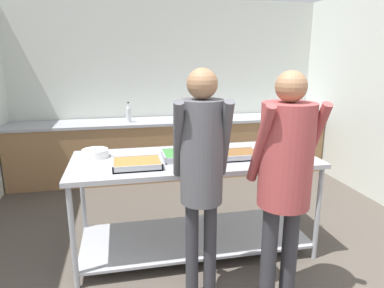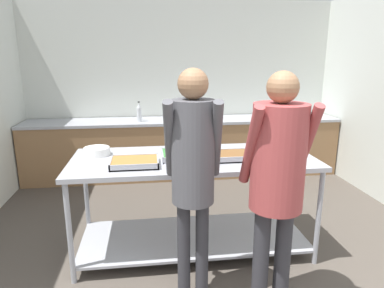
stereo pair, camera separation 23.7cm
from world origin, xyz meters
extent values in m
cube|color=silver|center=(0.00, 4.32, 1.32)|extent=(4.87, 0.06, 2.65)
cube|color=olive|center=(0.00, 3.95, 0.42)|extent=(4.71, 0.62, 0.84)
cube|color=#9EA0A8|center=(0.00, 3.95, 0.86)|extent=(4.71, 0.65, 0.04)
cube|color=black|center=(0.21, 3.95, 0.87)|extent=(0.47, 0.41, 0.02)
cube|color=#9EA0A8|center=(-0.14, 1.82, 0.90)|extent=(2.19, 0.90, 0.04)
cube|color=#9EA0A8|center=(-0.14, 1.82, 0.12)|extent=(2.11, 0.82, 0.02)
cylinder|color=#9EA0A8|center=(-1.19, 1.42, 0.44)|extent=(0.04, 0.04, 0.88)
cylinder|color=#9EA0A8|center=(0.91, 1.42, 0.44)|extent=(0.04, 0.04, 0.88)
cylinder|color=#9EA0A8|center=(-1.19, 2.22, 0.44)|extent=(0.04, 0.04, 0.88)
cylinder|color=#9EA0A8|center=(0.91, 2.22, 0.44)|extent=(0.04, 0.04, 0.88)
cylinder|color=white|center=(-1.02, 2.02, 0.92)|extent=(0.25, 0.25, 0.01)
cylinder|color=white|center=(-1.02, 2.02, 0.94)|extent=(0.25, 0.25, 0.01)
cylinder|color=white|center=(-1.02, 2.02, 0.95)|extent=(0.24, 0.24, 0.01)
cylinder|color=white|center=(-1.02, 2.02, 0.96)|extent=(0.24, 0.24, 0.01)
cylinder|color=white|center=(-1.02, 2.02, 0.97)|extent=(0.24, 0.24, 0.01)
cylinder|color=white|center=(-1.02, 2.02, 0.98)|extent=(0.24, 0.24, 0.01)
cube|color=#9EA0A8|center=(-0.66, 1.65, 0.92)|extent=(0.40, 0.30, 0.01)
cube|color=#9E6B33|center=(-0.66, 1.65, 0.95)|extent=(0.38, 0.28, 0.04)
cube|color=#9EA0A8|center=(-0.66, 1.51, 0.95)|extent=(0.40, 0.01, 0.05)
cube|color=#9EA0A8|center=(-0.66, 1.80, 0.95)|extent=(0.40, 0.01, 0.05)
cube|color=#9EA0A8|center=(-0.86, 1.65, 0.95)|extent=(0.01, 0.30, 0.05)
cube|color=#9EA0A8|center=(-0.47, 1.65, 0.95)|extent=(0.01, 0.30, 0.05)
cube|color=#9EA0A8|center=(-0.21, 1.82, 0.92)|extent=(0.43, 0.33, 0.01)
cube|color=#387A38|center=(-0.21, 1.82, 0.95)|extent=(0.41, 0.31, 0.04)
cube|color=#9EA0A8|center=(-0.21, 1.66, 0.95)|extent=(0.43, 0.01, 0.05)
cube|color=#9EA0A8|center=(-0.21, 1.98, 0.95)|extent=(0.43, 0.01, 0.05)
cube|color=#9EA0A8|center=(-0.42, 1.82, 0.95)|extent=(0.01, 0.33, 0.05)
cube|color=#9EA0A8|center=(0.00, 1.82, 0.95)|extent=(0.01, 0.33, 0.05)
cube|color=#9EA0A8|center=(0.24, 1.74, 0.92)|extent=(0.39, 0.29, 0.01)
cube|color=brown|center=(0.24, 1.74, 0.95)|extent=(0.37, 0.26, 0.04)
cube|color=#9EA0A8|center=(0.24, 1.60, 0.95)|extent=(0.39, 0.01, 0.05)
cube|color=#9EA0A8|center=(0.24, 1.88, 0.95)|extent=(0.39, 0.01, 0.05)
cube|color=#9EA0A8|center=(0.05, 1.74, 0.95)|extent=(0.01, 0.29, 0.05)
cube|color=#9EA0A8|center=(0.43, 1.74, 0.95)|extent=(0.01, 0.29, 0.05)
cylinder|color=#9EA0A8|center=(0.67, 1.85, 0.96)|extent=(0.26, 0.26, 0.09)
cylinder|color=brown|center=(0.67, 1.85, 1.01)|extent=(0.23, 0.23, 0.01)
cylinder|color=black|center=(0.87, 1.85, 1.00)|extent=(0.14, 0.02, 0.02)
cylinder|color=#2D2D33|center=(-0.30, 1.15, 0.40)|extent=(0.10, 0.10, 0.79)
cylinder|color=#2D2D33|center=(-0.17, 1.13, 0.40)|extent=(0.10, 0.10, 0.79)
cylinder|color=#4C4C51|center=(-0.40, 1.16, 1.25)|extent=(0.11, 0.33, 0.59)
cylinder|color=#4C4C51|center=(-0.07, 1.12, 1.25)|extent=(0.11, 0.33, 0.59)
cylinder|color=#4C4C51|center=(-0.23, 1.14, 1.16)|extent=(0.30, 0.30, 0.73)
sphere|color=#8C6647|center=(-0.23, 1.14, 1.63)|extent=(0.21, 0.21, 0.21)
cylinder|color=#2D2D33|center=(0.24, 0.97, 0.39)|extent=(0.12, 0.12, 0.79)
cylinder|color=#2D2D33|center=(0.40, 0.98, 0.39)|extent=(0.12, 0.12, 0.79)
cylinder|color=#993D3D|center=(0.13, 0.97, 1.24)|extent=(0.07, 0.33, 0.59)
cylinder|color=#993D3D|center=(0.51, 0.98, 1.24)|extent=(0.07, 0.33, 0.59)
cylinder|color=#993D3D|center=(0.32, 0.97, 1.15)|extent=(0.37, 0.37, 0.73)
sphere|color=#8C6647|center=(0.32, 0.97, 1.62)|extent=(0.21, 0.21, 0.21)
cylinder|color=silver|center=(-0.66, 3.86, 0.98)|extent=(0.07, 0.07, 0.20)
cone|color=silver|center=(-0.66, 3.86, 1.12)|extent=(0.06, 0.06, 0.08)
cylinder|color=black|center=(-0.66, 3.86, 1.17)|extent=(0.03, 0.03, 0.02)
camera|label=1|loc=(-0.77, -1.09, 1.81)|focal=32.00mm
camera|label=2|loc=(-0.54, -1.13, 1.81)|focal=32.00mm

